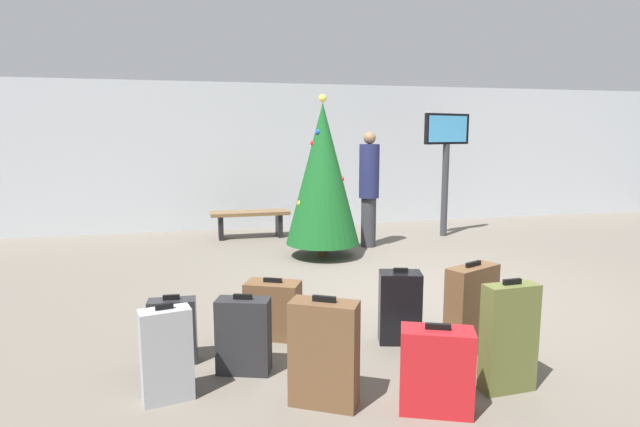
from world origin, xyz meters
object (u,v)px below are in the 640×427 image
object	(u,v)px
suitcase_5	(324,354)
suitcase_7	(471,309)
holiday_tree	(323,174)
suitcase_4	(173,331)
suitcase_8	(167,355)
suitcase_1	(509,338)
suitcase_0	(400,307)
waiting_bench	(250,218)
suitcase_6	(244,336)
flight_info_kiosk	(446,149)
traveller_0	(369,186)
suitcase_2	(273,310)
suitcase_3	(436,370)

from	to	relation	value
suitcase_5	suitcase_7	world-z (taller)	suitcase_7
holiday_tree	suitcase_4	world-z (taller)	holiday_tree
suitcase_8	suitcase_1	bearing A→B (deg)	-10.48
holiday_tree	suitcase_0	world-z (taller)	holiday_tree
waiting_bench	suitcase_4	xyz separation A→B (m)	(-1.18, -5.02, -0.09)
suitcase_1	suitcase_7	bearing A→B (deg)	82.61
suitcase_5	suitcase_6	distance (m)	0.80
suitcase_0	suitcase_7	size ratio (longest dim) A/B	0.86
suitcase_1	suitcase_7	xyz separation A→B (m)	(0.09, 0.67, -0.02)
suitcase_0	suitcase_8	xyz separation A→B (m)	(-1.98, -0.58, 0.01)
holiday_tree	suitcase_5	distance (m)	4.47
flight_info_kiosk	traveller_0	xyz separation A→B (m)	(-1.64, -0.53, -0.57)
suitcase_1	suitcase_2	size ratio (longest dim) A/B	1.50
flight_info_kiosk	suitcase_4	world-z (taller)	flight_info_kiosk
flight_info_kiosk	suitcase_4	xyz separation A→B (m)	(-4.65, -4.35, -1.31)
suitcase_7	suitcase_8	size ratio (longest dim) A/B	1.13
flight_info_kiosk	suitcase_0	distance (m)	5.29
suitcase_3	suitcase_7	size ratio (longest dim) A/B	0.78
suitcase_3	suitcase_7	bearing A→B (deg)	48.41
holiday_tree	suitcase_8	distance (m)	4.56
traveller_0	suitcase_8	world-z (taller)	traveller_0
suitcase_1	suitcase_5	xyz separation A→B (m)	(-1.35, 0.12, -0.03)
suitcase_5	suitcase_8	bearing A→B (deg)	162.89
holiday_tree	flight_info_kiosk	distance (m)	2.77
waiting_bench	suitcase_3	size ratio (longest dim) A/B	2.26
suitcase_4	suitcase_7	world-z (taller)	suitcase_7
suitcase_1	suitcase_2	xyz separation A→B (m)	(-1.51, 1.41, -0.14)
suitcase_0	suitcase_1	distance (m)	1.11
suitcase_1	suitcase_3	world-z (taller)	suitcase_1
suitcase_0	suitcase_1	world-z (taller)	suitcase_1
suitcase_5	suitcase_3	bearing A→B (deg)	-20.58
suitcase_4	suitcase_8	xyz separation A→B (m)	(-0.02, -0.62, 0.07)
suitcase_2	suitcase_4	world-z (taller)	suitcase_4
flight_info_kiosk	suitcase_1	size ratio (longest dim) A/B	2.63
flight_info_kiosk	suitcase_5	distance (m)	6.52
waiting_bench	suitcase_1	world-z (taller)	suitcase_1
suitcase_7	suitcase_8	distance (m)	2.50
suitcase_0	suitcase_4	size ratio (longest dim) A/B	1.19
waiting_bench	suitcase_2	size ratio (longest dim) A/B	2.50
suitcase_2	suitcase_8	size ratio (longest dim) A/B	0.79
waiting_bench	suitcase_7	distance (m)	5.56
traveller_0	suitcase_1	xyz separation A→B (m)	(-0.62, -4.88, -0.60)
suitcase_3	suitcase_8	bearing A→B (deg)	161.47
traveller_0	suitcase_5	xyz separation A→B (m)	(-1.97, -4.76, -0.63)
holiday_tree	suitcase_7	size ratio (longest dim) A/B	3.05
suitcase_0	suitcase_7	xyz separation A→B (m)	(0.51, -0.35, 0.06)
waiting_bench	suitcase_1	distance (m)	6.20
waiting_bench	suitcase_6	size ratio (longest dim) A/B	2.20
traveller_0	suitcase_0	size ratio (longest dim) A/B	2.77
flight_info_kiosk	traveller_0	distance (m)	1.82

